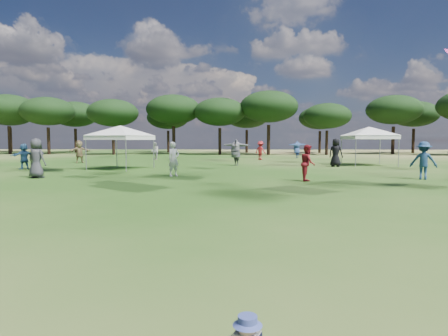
% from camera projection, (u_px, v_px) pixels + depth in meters
% --- Properties ---
extents(tree_line, '(108.78, 17.63, 7.77)m').
position_uv_depth(tree_line, '(260.00, 111.00, 47.47)').
color(tree_line, black).
rests_on(tree_line, ground).
extents(tent_left, '(5.66, 5.66, 2.90)m').
position_uv_depth(tent_left, '(120.00, 128.00, 22.26)').
color(tent_left, gray).
rests_on(tent_left, ground).
extents(tent_right, '(6.07, 6.07, 2.95)m').
position_uv_depth(tent_right, '(369.00, 129.00, 25.62)').
color(tent_right, gray).
rests_on(tent_right, ground).
extents(festival_crowd, '(29.32, 21.82, 1.84)m').
position_uv_depth(festival_crowd, '(243.00, 153.00, 25.69)').
color(festival_crowd, '#29527D').
rests_on(festival_crowd, ground).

